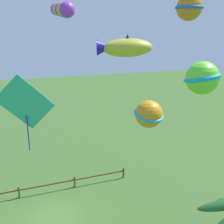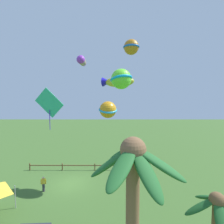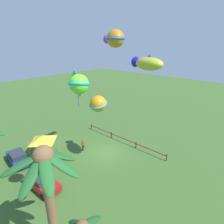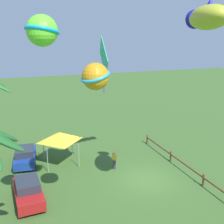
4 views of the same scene
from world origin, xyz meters
The scene contains 13 objects.
ground_plane centered at (0.00, 0.00, 0.00)m, with size 120.00×120.00×0.00m, color #3D6028.
palm_tree_1 centered at (-5.68, 10.95, 5.92)m, with size 4.42×4.50×8.05m.
rail_fence centered at (-0.08, -3.60, 0.61)m, with size 13.53×0.12×0.95m.
parked_car_0 centered at (6.15, 8.52, 0.75)m, with size 4.07×2.14×1.51m.
parked_car_1 centered at (0.22, 8.71, 0.75)m, with size 3.98×1.89×1.51m.
spectator_0 centered at (2.56, 1.60, 0.81)m, with size 0.54×0.32×1.59m.
festival_tent centered at (5.25, 5.59, 2.47)m, with size 2.86×2.86×2.85m.
kite_ball_0 centered at (-5.27, 7.78, 11.01)m, with size 1.97×1.97×1.28m.
kite_diamond_1 centered at (1.17, 2.95, 9.34)m, with size 2.82×0.44×3.96m.
kite_ball_2 centered at (-4.36, 5.28, 8.90)m, with size 1.75×1.73×1.34m.
kite_ball_3 centered at (-6.17, 5.29, 13.73)m, with size 1.79×1.79×1.15m.
kite_fish_4 centered at (-5.31, -0.25, 11.69)m, with size 3.88×2.53×1.50m.
kite_tube_5 centered at (-1.38, -0.07, 13.88)m, with size 0.97×3.20×0.97m.
Camera 3 is at (-14.68, 15.20, 13.49)m, focal length 30.10 mm.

